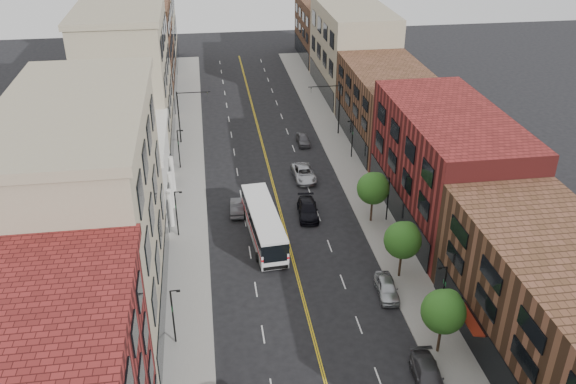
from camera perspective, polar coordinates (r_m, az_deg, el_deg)
name	(u,v)px	position (r m, az deg, el deg)	size (l,w,h in m)	color
sidewalk_left	(189,186)	(73.23, -9.29, 0.58)	(4.00, 110.00, 0.15)	gray
sidewalk_right	(353,175)	(75.24, 6.08, 1.60)	(4.00, 110.00, 0.15)	gray
bldg_l_tanoffice	(90,220)	(50.51, -18.02, -2.50)	(10.00, 22.00, 18.00)	gray
bldg_l_white	(121,175)	(68.52, -15.39, 1.55)	(10.00, 14.00, 8.00)	silver
bldg_l_far_a	(128,82)	(82.38, -14.71, 9.95)	(10.00, 20.00, 18.00)	gray
bldg_l_far_b	(140,52)	(101.90, -13.65, 12.64)	(10.00, 20.00, 15.00)	brown
bldg_l_far_c	(146,12)	(118.79, -13.19, 16.11)	(10.00, 16.00, 20.00)	gray
bldg_r_near	(570,327)	(48.18, 24.92, -11.40)	(10.00, 26.00, 10.00)	brown
bldg_r_mid	(446,167)	(65.43, 14.59, 2.30)	(10.00, 22.00, 12.00)	maroon
bldg_r_far_a	(388,106)	(83.94, 9.32, 7.95)	(10.00, 20.00, 10.00)	brown
bldg_r_far_b	(352,50)	(102.60, 6.01, 13.08)	(10.00, 22.00, 14.00)	gray
bldg_r_far_c	(327,30)	(121.86, 3.71, 14.88)	(10.00, 18.00, 11.00)	brown
tree_r_1	(444,310)	(48.15, 14.42, -10.64)	(3.40, 3.40, 5.59)	black
tree_r_2	(403,239)	(55.68, 10.75, -4.32)	(3.40, 3.40, 5.59)	black
tree_r_3	(374,187)	(63.89, 8.03, 0.45)	(3.40, 3.40, 5.59)	black
lamp_l_1	(173,314)	(49.00, -10.68, -11.11)	(0.81, 0.55, 5.05)	black
lamp_l_2	(177,211)	(62.24, -10.37, -1.78)	(0.81, 0.55, 5.05)	black
lamp_l_3	(179,147)	(76.54, -10.17, 4.18)	(0.81, 0.55, 5.05)	black
lamp_r_1	(443,289)	(52.22, 14.32, -8.77)	(0.81, 0.55, 5.05)	black
lamp_r_2	(388,196)	(64.80, 9.31, -0.40)	(0.81, 0.55, 5.05)	black
lamp_r_3	(352,137)	(78.63, 6.01, 5.15)	(0.81, 0.55, 5.05)	black
signal_mast_left	(184,111)	(83.29, -9.72, 7.49)	(4.49, 0.18, 7.20)	black
signal_mast_right	(334,103)	(85.10, 4.34, 8.27)	(4.49, 0.18, 7.20)	black
city_bus	(264,222)	(61.63, -2.30, -2.85)	(3.62, 12.38, 3.14)	silver
car_parked_mid	(428,376)	(47.61, 12.99, -16.46)	(2.02, 4.97, 1.44)	#424246
car_parked_far	(387,288)	(55.13, 9.23, -8.83)	(1.75, 4.35, 1.48)	#B8BCC0
car_lane_behind	(237,207)	(66.80, -4.78, -1.40)	(1.47, 4.20, 1.38)	#4E4E53
car_lane_a	(308,210)	(65.99, 1.86, -1.65)	(2.11, 5.18, 1.50)	black
car_lane_b	(304,173)	(73.72, 1.49, 1.75)	(2.47, 5.36, 1.49)	#B4B6BC
car_lane_c	(303,139)	(83.27, 1.41, 4.95)	(1.61, 4.00, 1.36)	#515156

